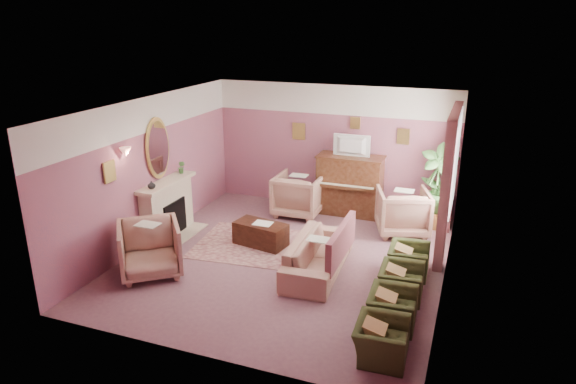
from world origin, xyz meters
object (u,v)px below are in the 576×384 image
(olive_chair_a, at_px, (382,335))
(side_table, at_px, (435,209))
(piano, at_px, (350,186))
(olive_chair_d, at_px, (409,255))
(floral_armchair_right, at_px, (403,209))
(olive_chair_b, at_px, (393,303))
(floral_armchair_left, at_px, (299,193))
(television, at_px, (351,144))
(olive_chair_c, at_px, (401,277))
(floral_armchair_front, at_px, (150,246))
(coffee_table, at_px, (261,234))
(sofa, at_px, (318,249))

(olive_chair_a, distance_m, side_table, 4.85)
(piano, height_order, side_table, piano)
(olive_chair_d, bearing_deg, floral_armchair_right, 102.18)
(piano, xyz_separation_m, olive_chair_b, (1.65, -4.07, -0.32))
(floral_armchair_left, bearing_deg, television, 22.24)
(olive_chair_b, relative_size, olive_chair_c, 1.00)
(television, relative_size, olive_chair_a, 1.05)
(floral_armchair_left, bearing_deg, olive_chair_b, -53.30)
(olive_chair_a, bearing_deg, side_table, 87.60)
(olive_chair_b, bearing_deg, olive_chair_d, 90.00)
(floral_armchair_left, xyz_separation_m, floral_armchair_front, (-1.43, -3.52, 0.00))
(olive_chair_a, bearing_deg, floral_armchair_right, 95.07)
(olive_chair_c, bearing_deg, olive_chair_a, -90.00)
(floral_armchair_left, bearing_deg, olive_chair_c, -46.00)
(television, bearing_deg, olive_chair_c, -62.68)
(floral_armchair_right, height_order, floral_armchair_front, same)
(olive_chair_a, xyz_separation_m, side_table, (0.20, 4.85, 0.02))
(olive_chair_d, height_order, side_table, side_table)
(floral_armchair_front, relative_size, side_table, 1.47)
(coffee_table, distance_m, olive_chair_b, 3.36)
(floral_armchair_left, relative_size, olive_chair_c, 1.34)
(floral_armchair_front, xyz_separation_m, side_table, (4.31, 3.96, -0.16))
(piano, relative_size, olive_chair_c, 1.84)
(floral_armchair_right, bearing_deg, olive_chair_b, -83.70)
(olive_chair_d, bearing_deg, coffee_table, 176.44)
(television, distance_m, floral_armchair_front, 4.77)
(coffee_table, distance_m, side_table, 3.75)
(sofa, distance_m, olive_chair_b, 1.89)
(television, height_order, coffee_table, television)
(floral_armchair_front, distance_m, olive_chair_a, 4.21)
(television, relative_size, sofa, 0.39)
(floral_armchair_left, relative_size, side_table, 1.47)
(olive_chair_d, bearing_deg, olive_chair_c, -90.00)
(olive_chair_a, relative_size, side_table, 1.09)
(television, xyz_separation_m, olive_chair_d, (1.65, -2.38, -1.27))
(piano, xyz_separation_m, sofa, (0.18, -2.89, -0.23))
(sofa, distance_m, side_table, 3.30)
(floral_armchair_front, xyz_separation_m, olive_chair_d, (4.11, 1.57, -0.18))
(floral_armchair_front, bearing_deg, sofa, 22.85)
(coffee_table, xyz_separation_m, olive_chair_c, (2.83, -1.00, 0.10))
(piano, relative_size, olive_chair_a, 1.84)
(floral_armchair_left, bearing_deg, side_table, 8.50)
(coffee_table, distance_m, olive_chair_c, 3.00)
(floral_armchair_left, height_order, olive_chair_d, floral_armchair_left)
(piano, relative_size, coffee_table, 1.40)
(coffee_table, height_order, floral_armchair_right, floral_armchair_right)
(floral_armchair_front, bearing_deg, piano, 58.40)
(piano, bearing_deg, olive_chair_b, -67.90)
(floral_armchair_right, xyz_separation_m, olive_chair_d, (0.37, -1.72, -0.18))
(television, xyz_separation_m, olive_chair_a, (1.65, -4.84, -1.27))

